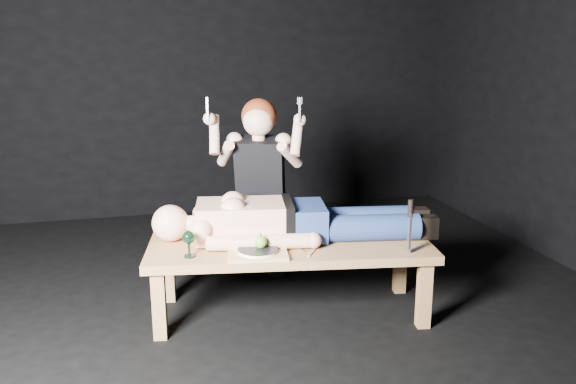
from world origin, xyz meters
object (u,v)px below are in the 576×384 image
at_px(serving_tray, 258,253).
at_px(carving_knife, 410,226).
at_px(goblet, 189,244).
at_px(lying_man, 297,215).
at_px(kneeling_woman, 262,187).
at_px(table, 290,278).

relative_size(serving_tray, carving_knife, 1.06).
relative_size(serving_tray, goblet, 2.19).
distance_m(lying_man, carving_knife, 0.68).
distance_m(kneeling_woman, carving_knife, 1.15).
xyz_separation_m(kneeling_woman, goblet, (-0.56, -0.71, -0.12)).
relative_size(kneeling_woman, carving_knife, 4.16).
xyz_separation_m(kneeling_woman, carving_knife, (0.65, -0.95, -0.04)).
height_order(lying_man, carving_knife, carving_knife).
xyz_separation_m(serving_tray, carving_knife, (0.84, -0.17, 0.15)).
bearing_deg(carving_knife, lying_man, 151.37).
height_order(lying_man, serving_tray, lying_man).
bearing_deg(carving_knife, serving_tray, 177.38).
height_order(kneeling_woman, serving_tray, kneeling_woman).
bearing_deg(goblet, lying_man, 14.87).
bearing_deg(goblet, kneeling_woman, 51.80).
relative_size(table, serving_tray, 5.04).
relative_size(goblet, carving_knife, 0.48).
relative_size(table, kneeling_woman, 1.29).
height_order(lying_man, kneeling_woman, kneeling_woman).
distance_m(lying_man, goblet, 0.69).
relative_size(table, lying_man, 0.94).
height_order(table, kneeling_woman, kneeling_woman).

